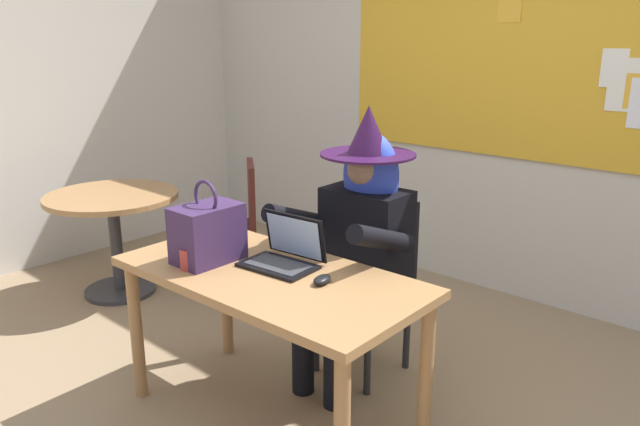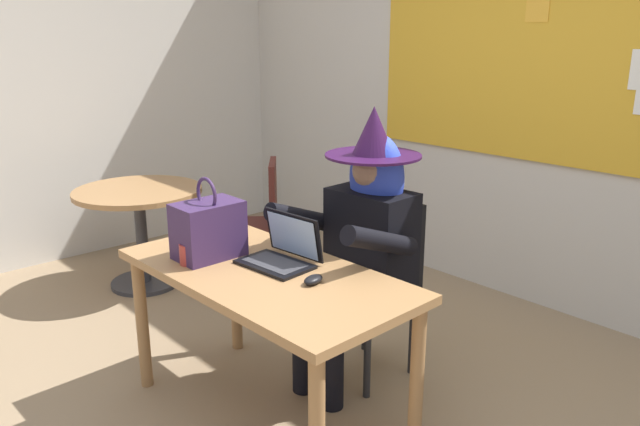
% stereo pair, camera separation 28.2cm
% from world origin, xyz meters
% --- Properties ---
extents(ground_plane, '(24.00, 24.00, 0.00)m').
position_xyz_m(ground_plane, '(0.00, 0.00, 0.00)').
color(ground_plane, '#937A5B').
extents(wall_back_bulletin, '(5.76, 2.30, 2.95)m').
position_xyz_m(wall_back_bulletin, '(0.00, 2.07, 1.49)').
color(wall_back_bulletin, beige).
rests_on(wall_back_bulletin, ground).
extents(wall_side_window, '(0.12, 12.18, 2.95)m').
position_xyz_m(wall_side_window, '(-2.88, -0.04, 1.48)').
color(wall_side_window, silver).
rests_on(wall_side_window, ground).
extents(desk_main, '(1.40, 0.71, 0.73)m').
position_xyz_m(desk_main, '(-0.07, -0.04, 0.64)').
color(desk_main, '#A37547').
rests_on(desk_main, ground).
extents(chair_at_desk, '(0.42, 0.42, 0.92)m').
position_xyz_m(chair_at_desk, '(-0.04, 0.67, 0.52)').
color(chair_at_desk, black).
rests_on(chair_at_desk, ground).
extents(person_costumed, '(0.61, 0.71, 1.40)m').
position_xyz_m(person_costumed, '(-0.03, 0.54, 0.80)').
color(person_costumed, black).
rests_on(person_costumed, ground).
extents(laptop, '(0.35, 0.28, 0.22)m').
position_xyz_m(laptop, '(-0.08, 0.07, 0.78)').
color(laptop, black).
rests_on(laptop, desk_main).
extents(computer_mouse, '(0.08, 0.11, 0.03)m').
position_xyz_m(computer_mouse, '(0.19, 0.02, 0.75)').
color(computer_mouse, black).
rests_on(computer_mouse, desk_main).
extents(handbag, '(0.20, 0.30, 0.38)m').
position_xyz_m(handbag, '(-0.38, -0.12, 0.87)').
color(handbag, '#38234C').
rests_on(handbag, desk_main).
extents(coffee_mug, '(0.08, 0.08, 0.09)m').
position_xyz_m(coffee_mug, '(-0.36, -0.24, 0.78)').
color(coffee_mug, '#B23833').
rests_on(coffee_mug, desk_main).
extents(side_table_round, '(0.87, 0.87, 0.70)m').
position_xyz_m(side_table_round, '(-1.91, 0.28, 0.53)').
color(side_table_round, '#A37547').
rests_on(side_table_round, ground).
extents(chair_spare_by_window, '(0.59, 0.59, 0.89)m').
position_xyz_m(chair_spare_by_window, '(-1.38, 0.90, 0.49)').
color(chair_spare_by_window, '#4C1E19').
rests_on(chair_spare_by_window, ground).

